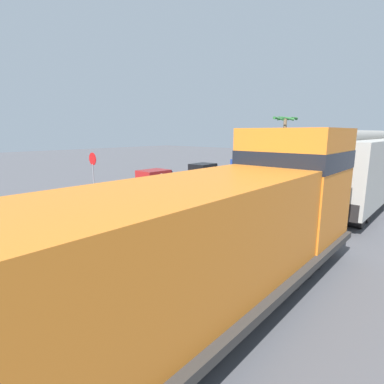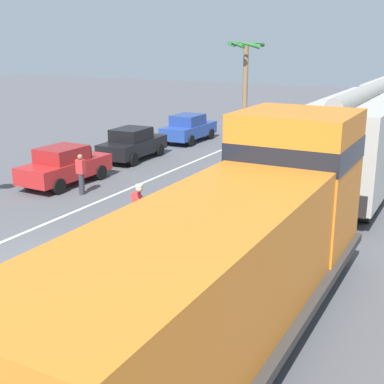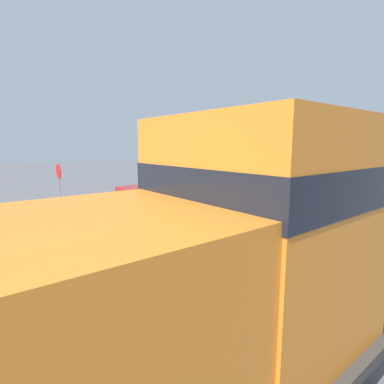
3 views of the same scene
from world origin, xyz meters
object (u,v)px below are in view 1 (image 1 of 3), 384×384
Objects in this scene: parked_car_blue at (243,168)px; stop_sign at (93,167)px; parked_car_black at (204,173)px; hopper_car_lead at (359,170)px; parked_car_red at (155,182)px; cyclist at (184,208)px; pedestrian_by_cars at (162,186)px; palm_tree_near at (285,128)px; locomotive at (230,229)px.

stop_sign is at bearing -95.70° from parked_car_blue.
hopper_car_lead is at bearing -3.06° from parked_car_black.
parked_car_red is 4.12m from stop_sign.
cyclist reaches higher than pedestrian_by_cars.
cyclist is (6.45, -9.21, 0.00)m from parked_car_black.
parked_car_blue and pedestrian_by_cars have the same top height.
locomotive is at bearing -67.70° from palm_tree_near.
pedestrian_by_cars is (1.61, -0.89, 0.03)m from parked_car_red.
stop_sign is at bearing -146.31° from hopper_car_lead.
stop_sign is 1.78× the size of pedestrian_by_cars.
stop_sign is at bearing -98.26° from parked_car_black.
hopper_car_lead reaches higher than parked_car_black.
hopper_car_lead is 12.83m from parked_car_blue.
parked_car_red is 2.47× the size of cyclist.
parked_car_blue is 14.79m from stop_sign.
parked_car_black is 0.72× the size of palm_tree_near.
parked_car_black and parked_car_blue have the same top height.
pedestrian_by_cars is (1.63, -11.92, 0.03)m from parked_car_blue.
parked_car_black is at bearing 106.04° from pedestrian_by_cars.
stop_sign is (-1.30, -8.98, 1.21)m from parked_car_black.
hopper_car_lead is 2.52× the size of parked_car_blue.
hopper_car_lead is 2.48× the size of parked_car_black.
locomotive reaches higher than cyclist.
cyclist is at bearing -119.20° from hopper_car_lead.
cyclist is (6.27, -3.87, 0.00)m from parked_car_red.
cyclist is 5.53m from pedestrian_by_cars.
locomotive reaches higher than stop_sign.
parked_car_black is at bearing 131.45° from locomotive.
parked_car_blue is (-0.03, 11.03, 0.00)m from parked_car_red.
cyclist is (-4.81, -8.61, -1.26)m from hopper_car_lead.
parked_car_black is at bearing 81.74° from stop_sign.
stop_sign is at bearing -138.44° from pedestrian_by_cars.
cyclist reaches higher than parked_car_black.
parked_car_red is (-11.08, 7.42, -0.98)m from locomotive.
parked_car_red is 0.71× the size of palm_tree_near.
palm_tree_near is 19.84m from pedestrian_by_cars.
parked_car_red is 2.62× the size of pedestrian_by_cars.
stop_sign reaches higher than cyclist.
parked_car_red is 1.01× the size of parked_car_blue.
stop_sign is (-1.49, -3.64, 1.21)m from parked_car_red.
locomotive is at bearing -34.55° from pedestrian_by_cars.
parked_car_blue is at bearing 97.80° from pedestrian_by_cars.
stop_sign is at bearing -94.91° from palm_tree_near.
locomotive reaches higher than pedestrian_by_cars.
locomotive is 13.37m from parked_car_red.
cyclist reaches higher than parked_car_red.
parked_car_red is 7.37m from cyclist.
pedestrian_by_cars is (-9.47, -5.63, -1.23)m from hopper_car_lead.
parked_car_red is at bearing 150.88° from pedestrian_by_cars.
pedestrian_by_cars is (-4.66, 2.98, 0.03)m from cyclist.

